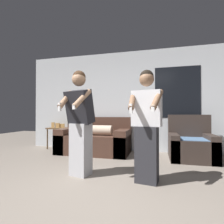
# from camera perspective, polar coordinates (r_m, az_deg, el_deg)

# --- Properties ---
(ground_plane) EXTENTS (14.00, 14.00, 0.00)m
(ground_plane) POSITION_cam_1_polar(r_m,az_deg,el_deg) (2.11, -5.33, -28.46)
(ground_plane) COLOR slate
(wall_back) EXTENTS (6.09, 0.07, 2.70)m
(wall_back) POSITION_cam_1_polar(r_m,az_deg,el_deg) (4.80, 6.97, 3.69)
(wall_back) COLOR silver
(wall_back) RESTS_ON ground_plane
(couch) EXTENTS (1.77, 0.95, 0.91)m
(couch) POSITION_cam_1_polar(r_m,az_deg,el_deg) (4.55, -5.62, -9.07)
(couch) COLOR #472D23
(couch) RESTS_ON ground_plane
(armchair) EXTENTS (0.91, 0.85, 0.97)m
(armchair) POSITION_cam_1_polar(r_m,az_deg,el_deg) (4.24, 24.37, -9.71)
(armchair) COLOR #332823
(armchair) RESTS_ON ground_plane
(side_table) EXTENTS (0.53, 0.39, 0.75)m
(side_table) POSITION_cam_1_polar(r_m,az_deg,el_deg) (5.29, -17.37, -5.85)
(side_table) COLOR brown
(side_table) RESTS_ON ground_plane
(person_left) EXTENTS (0.48, 0.57, 1.68)m
(person_left) POSITION_cam_1_polar(r_m,az_deg,el_deg) (2.86, -10.47, -3.10)
(person_left) COLOR #B2B2B7
(person_left) RESTS_ON ground_plane
(person_right) EXTENTS (0.47, 0.50, 1.63)m
(person_right) POSITION_cam_1_polar(r_m,az_deg,el_deg) (2.59, 11.25, -4.18)
(person_right) COLOR #28282D
(person_right) RESTS_ON ground_plane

